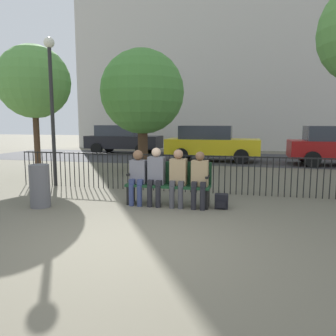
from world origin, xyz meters
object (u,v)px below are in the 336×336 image
object	(u,v)px
lamp_post	(51,90)
parked_car_0	(211,143)
seated_person_2	(178,175)
trash_bin	(40,186)
seated_person_1	(156,174)
tree_1	(142,92)
park_bench	(169,182)
seated_person_0	(138,174)
parked_car_1	(123,139)
seated_person_3	(199,177)
tree_0	(34,82)
backpack	(221,201)

from	to	relation	value
lamp_post	parked_car_0	world-z (taller)	lamp_post
seated_person_2	trash_bin	world-z (taller)	seated_person_2
seated_person_1	tree_1	distance (m)	5.58
tree_1	lamp_post	world-z (taller)	tree_1
park_bench	trash_bin	bearing A→B (deg)	-162.10
seated_person_0	parked_car_1	bearing A→B (deg)	112.60
seated_person_3	tree_0	bearing A→B (deg)	154.19
parked_car_1	trash_bin	bearing A→B (deg)	-77.01
seated_person_3	parked_car_0	world-z (taller)	parked_car_0
seated_person_1	trash_bin	world-z (taller)	seated_person_1
seated_person_2	tree_1	bearing A→B (deg)	115.38
lamp_post	tree_0	bearing A→B (deg)	138.40
seated_person_0	seated_person_2	world-z (taller)	seated_person_2
trash_bin	seated_person_2	bearing A→B (deg)	14.05
lamp_post	parked_car_1	bearing A→B (deg)	100.03
seated_person_2	tree_0	bearing A→B (deg)	152.29
park_bench	tree_0	world-z (taller)	tree_0
seated_person_1	parked_car_1	distance (m)	12.18
park_bench	lamp_post	bearing A→B (deg)	159.14
parked_car_0	trash_bin	xyz separation A→B (m)	(-2.57, -9.20, -0.40)
seated_person_1	tree_0	distance (m)	5.91
parked_car_0	trash_bin	size ratio (longest dim) A/B	4.72
seated_person_2	tree_0	xyz separation A→B (m)	(-5.18, 2.72, 2.34)
park_bench	seated_person_1	world-z (taller)	seated_person_1
parked_car_1	tree_1	bearing A→B (deg)	-62.93
trash_bin	tree_0	bearing A→B (deg)	125.18
tree_1	parked_car_1	bearing A→B (deg)	117.07
lamp_post	seated_person_0	bearing A→B (deg)	-27.07
seated_person_0	parked_car_1	size ratio (longest dim) A/B	0.28
park_bench	parked_car_1	bearing A→B (deg)	115.67
seated_person_3	trash_bin	world-z (taller)	seated_person_3
seated_person_3	seated_person_1	bearing A→B (deg)	179.78
seated_person_3	backpack	world-z (taller)	seated_person_3
trash_bin	lamp_post	bearing A→B (deg)	115.05
seated_person_0	parked_car_1	distance (m)	12.02
seated_person_2	seated_person_1	bearing A→B (deg)	179.81
backpack	lamp_post	distance (m)	5.50
seated_person_1	seated_person_3	world-z (taller)	seated_person_1
seated_person_3	parked_car_0	xyz separation A→B (m)	(-0.65, 8.51, 0.20)
seated_person_1	lamp_post	bearing A→B (deg)	155.86
seated_person_0	trash_bin	xyz separation A→B (m)	(-1.90, -0.69, -0.21)
parked_car_1	seated_person_0	bearing A→B (deg)	-67.40
tree_0	parked_car_1	world-z (taller)	tree_0
backpack	tree_0	size ratio (longest dim) A/B	0.07
trash_bin	park_bench	bearing A→B (deg)	17.90
seated_person_1	seated_person_3	distance (m)	0.92
park_bench	seated_person_0	bearing A→B (deg)	-168.61
tree_1	parked_car_1	xyz separation A→B (m)	(-3.21, 6.27, -1.98)
park_bench	tree_1	bearing A→B (deg)	113.75
park_bench	backpack	xyz separation A→B (m)	(1.12, -0.09, -0.35)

